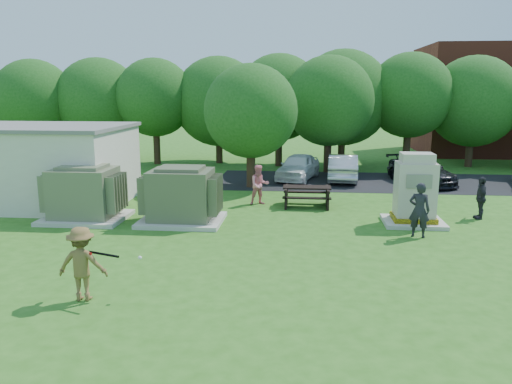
# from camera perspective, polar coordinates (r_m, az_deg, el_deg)

# --- Properties ---
(ground) EXTENTS (120.00, 120.00, 0.00)m
(ground) POSITION_cam_1_polar(r_m,az_deg,el_deg) (13.97, -1.64, -8.56)
(ground) COLOR #2D6619
(ground) RESTS_ON ground
(service_building) EXTENTS (10.00, 5.00, 3.20)m
(service_building) POSITION_cam_1_polar(r_m,az_deg,el_deg) (23.90, -26.50, 2.68)
(service_building) COLOR beige
(service_building) RESTS_ON ground
(service_building_roof) EXTENTS (10.20, 5.20, 0.15)m
(service_building_roof) POSITION_cam_1_polar(r_m,az_deg,el_deg) (23.73, -26.87, 6.68)
(service_building_roof) COLOR slate
(service_building_roof) RESTS_ON service_building
(parking_strip) EXTENTS (20.00, 6.00, 0.01)m
(parking_strip) POSITION_cam_1_polar(r_m,az_deg,el_deg) (27.45, 16.73, 1.06)
(parking_strip) COLOR #232326
(parking_strip) RESTS_ON ground
(transformer_left) EXTENTS (3.00, 2.40, 2.07)m
(transformer_left) POSITION_cam_1_polar(r_m,az_deg,el_deg) (19.70, -19.02, -0.27)
(transformer_left) COLOR beige
(transformer_left) RESTS_ON ground
(transformer_right) EXTENTS (3.00, 2.40, 2.07)m
(transformer_right) POSITION_cam_1_polar(r_m,az_deg,el_deg) (18.47, -8.52, -0.52)
(transformer_right) COLOR beige
(transformer_right) RESTS_ON ground
(generator_cabinet) EXTENTS (2.14, 1.75, 2.60)m
(generator_cabinet) POSITION_cam_1_polar(r_m,az_deg,el_deg) (18.87, 17.70, -0.16)
(generator_cabinet) COLOR beige
(generator_cabinet) RESTS_ON ground
(picnic_table) EXTENTS (1.98, 1.49, 0.85)m
(picnic_table) POSITION_cam_1_polar(r_m,az_deg,el_deg) (20.96, 5.83, -0.22)
(picnic_table) COLOR black
(picnic_table) RESTS_ON ground
(batter) EXTENTS (1.17, 0.72, 1.76)m
(batter) POSITION_cam_1_polar(r_m,az_deg,el_deg) (12.30, -19.25, -7.74)
(batter) COLOR brown
(batter) RESTS_ON ground
(person_by_generator) EXTENTS (0.77, 0.62, 1.84)m
(person_by_generator) POSITION_cam_1_polar(r_m,az_deg,el_deg) (17.31, 18.17, -1.97)
(person_by_generator) COLOR black
(person_by_generator) RESTS_ON ground
(person_at_picnic) EXTENTS (0.99, 0.88, 1.70)m
(person_at_picnic) POSITION_cam_1_polar(r_m,az_deg,el_deg) (21.13, 0.39, 0.83)
(person_at_picnic) COLOR pink
(person_at_picnic) RESTS_ON ground
(person_walking_right) EXTENTS (0.47, 0.97, 1.61)m
(person_walking_right) POSITION_cam_1_polar(r_m,az_deg,el_deg) (20.62, 24.29, -0.62)
(person_walking_right) COLOR #26272B
(person_walking_right) RESTS_ON ground
(car_white) EXTENTS (2.67, 4.41, 1.40)m
(car_white) POSITION_cam_1_polar(r_m,az_deg,el_deg) (27.18, 4.84, 2.91)
(car_white) COLOR white
(car_white) RESTS_ON ground
(car_silver_a) EXTENTS (1.78, 4.39, 1.42)m
(car_silver_a) POSITION_cam_1_polar(r_m,az_deg,el_deg) (27.19, 9.89, 2.79)
(car_silver_a) COLOR #B0B0B5
(car_silver_a) RESTS_ON ground
(car_dark) EXTENTS (3.37, 4.97, 1.34)m
(car_dark) POSITION_cam_1_polar(r_m,az_deg,el_deg) (27.28, 18.35, 2.31)
(car_dark) COLOR black
(car_dark) RESTS_ON ground
(batting_equipment) EXTENTS (1.29, 0.52, 0.24)m
(batting_equipment) POSITION_cam_1_polar(r_m,az_deg,el_deg) (11.97, -16.72, -6.87)
(batting_equipment) COLOR black
(batting_equipment) RESTS_ON ground
(tree_row) EXTENTS (41.30, 13.30, 7.30)m
(tree_row) POSITION_cam_1_polar(r_m,az_deg,el_deg) (31.50, 5.87, 10.40)
(tree_row) COLOR #47301E
(tree_row) RESTS_ON ground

